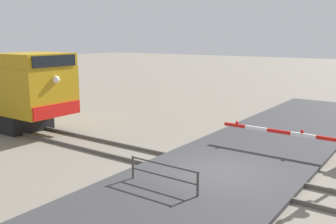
# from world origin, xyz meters

# --- Properties ---
(ground_plane) EXTENTS (160.00, 160.00, 0.00)m
(ground_plane) POSITION_xyz_m (0.00, 0.00, 0.00)
(ground_plane) COLOR gray
(rail_track_left) EXTENTS (0.08, 80.00, 0.15)m
(rail_track_left) POSITION_xyz_m (-0.72, 0.00, 0.07)
(rail_track_left) COLOR #59544C
(rail_track_left) RESTS_ON ground_plane
(rail_track_right) EXTENTS (0.08, 80.00, 0.15)m
(rail_track_right) POSITION_xyz_m (0.72, 0.00, 0.07)
(rail_track_right) COLOR #59544C
(rail_track_right) RESTS_ON ground_plane
(road_surface) EXTENTS (36.00, 5.68, 0.16)m
(road_surface) POSITION_xyz_m (0.00, 0.00, 0.08)
(road_surface) COLOR #38383A
(road_surface) RESTS_ON ground_plane
(crossing_gate) EXTENTS (0.36, 5.80, 1.17)m
(crossing_gate) POSITION_xyz_m (3.81, -2.78, 0.73)
(crossing_gate) COLOR silver
(crossing_gate) RESTS_ON ground_plane
(guard_railing) EXTENTS (0.08, 2.64, 0.95)m
(guard_railing) POSITION_xyz_m (-2.28, 0.81, 0.62)
(guard_railing) COLOR #4C4742
(guard_railing) RESTS_ON ground_plane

